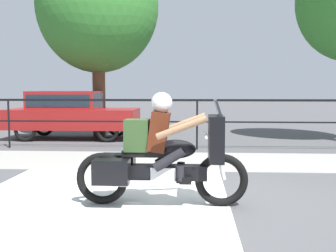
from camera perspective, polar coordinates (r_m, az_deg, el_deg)
ground_plane at (r=6.10m, az=4.20°, el=-10.25°), size 120.00×120.00×0.00m
sidewalk_band at (r=9.42m, az=4.00°, el=-4.74°), size 44.00×2.40×0.01m
crosswalk_band at (r=6.07m, az=-9.98°, el=-10.36°), size 3.77×6.00×0.01m
fence_railing at (r=11.09m, az=3.97°, el=2.17°), size 36.00×0.05×1.34m
motorcycle at (r=5.79m, az=-0.91°, el=-3.94°), size 2.38×0.76×1.56m
parked_car at (r=13.80m, az=-13.09°, el=1.92°), size 4.08×1.74×1.53m
tree_behind_car at (r=14.72m, az=-9.50°, el=15.73°), size 4.05×4.05×6.59m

